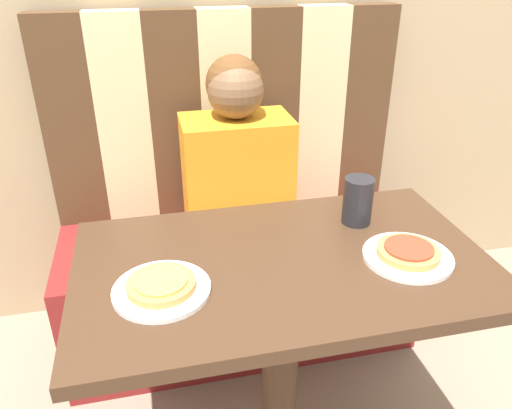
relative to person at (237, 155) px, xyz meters
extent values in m
cube|color=maroon|center=(0.00, 0.00, -0.53)|extent=(1.29, 0.53, 0.47)
cube|color=#4C331E|center=(-0.55, 0.22, 0.08)|extent=(0.18, 0.08, 0.75)
cube|color=beige|center=(-0.37, 0.22, 0.08)|extent=(0.18, 0.08, 0.75)
cube|color=#4C331E|center=(-0.18, 0.22, 0.08)|extent=(0.18, 0.08, 0.75)
cube|color=beige|center=(0.00, 0.22, 0.08)|extent=(0.18, 0.08, 0.75)
cube|color=#4C331E|center=(0.18, 0.22, 0.08)|extent=(0.18, 0.08, 0.75)
cube|color=beige|center=(0.37, 0.22, 0.08)|extent=(0.18, 0.08, 0.75)
cube|color=#4C331E|center=(0.55, 0.22, 0.08)|extent=(0.18, 0.08, 0.75)
cube|color=#422B1C|center=(0.00, -0.60, -0.06)|extent=(1.01, 0.60, 0.03)
cylinder|color=#422B1C|center=(0.00, -0.60, -0.42)|extent=(0.10, 0.10, 0.69)
cube|color=orange|center=(0.00, 0.00, -0.08)|extent=(0.37, 0.23, 0.43)
sphere|color=brown|center=(0.00, 0.00, 0.22)|extent=(0.18, 0.18, 0.18)
sphere|color=brown|center=(0.00, 0.02, 0.24)|extent=(0.19, 0.19, 0.19)
cylinder|color=white|center=(-0.30, -0.67, -0.03)|extent=(0.22, 0.22, 0.01)
cylinder|color=white|center=(0.30, -0.67, -0.03)|extent=(0.22, 0.22, 0.01)
cylinder|color=#C68E47|center=(-0.30, -0.67, -0.02)|extent=(0.15, 0.15, 0.02)
cylinder|color=gold|center=(-0.30, -0.67, -0.01)|extent=(0.12, 0.12, 0.01)
cylinder|color=#C68E47|center=(0.30, -0.67, -0.02)|extent=(0.15, 0.15, 0.02)
cylinder|color=#B73823|center=(0.30, -0.67, -0.01)|extent=(0.12, 0.12, 0.01)
cylinder|color=#232328|center=(0.25, -0.47, 0.03)|extent=(0.08, 0.08, 0.13)
camera|label=1|loc=(-0.29, -1.58, 0.64)|focal=35.00mm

